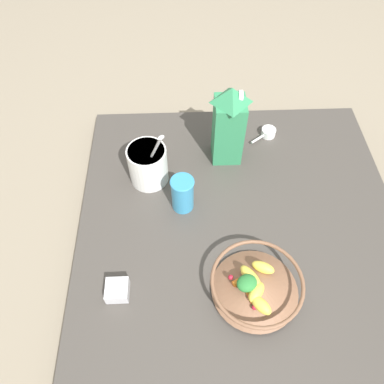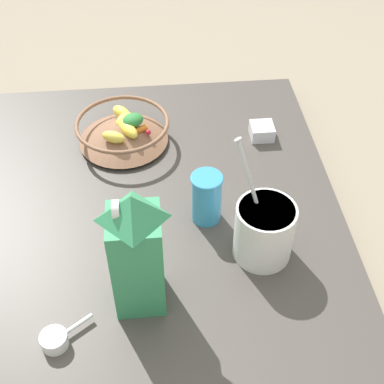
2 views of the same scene
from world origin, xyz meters
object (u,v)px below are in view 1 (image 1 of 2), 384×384
Objects in this scene: fruit_bowl at (256,285)px; spice_jar at (117,290)px; yogurt_tub at (148,163)px; milk_carton at (229,124)px; drinking_cup at (183,193)px.

spice_jar is at bearing 88.51° from fruit_bowl.
yogurt_tub is at bearing -10.66° from spice_jar.
drinking_cup is (-0.20, 0.15, -0.08)m from milk_carton.
fruit_bowl is 0.92× the size of yogurt_tub.
fruit_bowl reaches higher than spice_jar.
drinking_cup is 0.32m from spice_jar.
fruit_bowl is 0.85× the size of milk_carton.
drinking_cup is at bearing -136.75° from yogurt_tub.
yogurt_tub is 0.39m from spice_jar.
yogurt_tub is (-0.09, 0.25, -0.07)m from milk_carton.
milk_carton is at bearing -34.51° from spice_jar.
milk_carton reaches higher than fruit_bowl.
milk_carton reaches higher than drinking_cup.
milk_carton is 0.27m from yogurt_tub.
milk_carton is 2.31× the size of drinking_cup.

